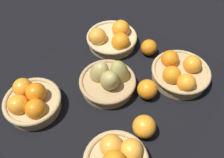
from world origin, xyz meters
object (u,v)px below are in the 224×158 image
at_px(basket_far_right, 112,38).
at_px(loose_orange_back_gap, 150,48).
at_px(basket_far_left, 31,101).
at_px(loose_orange_front_gap, 144,127).
at_px(basket_near_right, 180,73).
at_px(basket_center_pears, 109,80).
at_px(loose_orange_side_gap, 147,89).

xyz_separation_m(basket_far_right, loose_orange_back_gap, (0.05, -0.17, -0.00)).
distance_m(basket_far_left, loose_orange_back_gap, 0.54).
relative_size(basket_far_left, loose_orange_front_gap, 2.62).
distance_m(basket_far_left, basket_near_right, 0.58).
relative_size(basket_far_right, loose_orange_back_gap, 3.23).
bearing_deg(basket_far_right, basket_center_pears, -147.79).
xyz_separation_m(loose_orange_front_gap, loose_orange_side_gap, (0.14, 0.07, -0.00)).
bearing_deg(basket_center_pears, loose_orange_side_gap, -69.68).
bearing_deg(basket_near_right, loose_orange_side_gap, 155.92).
relative_size(basket_center_pears, loose_orange_side_gap, 2.88).
bearing_deg(basket_near_right, basket_far_left, 139.49).
distance_m(basket_far_left, basket_far_right, 0.46).
xyz_separation_m(basket_far_right, loose_orange_front_gap, (-0.30, -0.35, 0.00)).
relative_size(basket_far_right, loose_orange_side_gap, 3.01).
height_order(basket_near_right, basket_far_right, same).
bearing_deg(basket_center_pears, basket_near_right, -46.24).
height_order(basket_far_left, loose_orange_back_gap, basket_far_left).
bearing_deg(loose_orange_side_gap, basket_far_right, 60.16).
bearing_deg(basket_far_left, basket_near_right, -40.51).
height_order(loose_orange_front_gap, loose_orange_side_gap, loose_orange_front_gap).
height_order(basket_near_right, loose_orange_front_gap, basket_near_right).
bearing_deg(basket_center_pears, loose_orange_back_gap, -7.82).
bearing_deg(basket_far_right, basket_far_left, 175.51).
bearing_deg(loose_orange_side_gap, basket_far_left, 133.40).
relative_size(basket_center_pears, loose_orange_front_gap, 2.77).
relative_size(basket_near_right, basket_far_right, 1.02).
xyz_separation_m(loose_orange_front_gap, loose_orange_back_gap, (0.35, 0.18, -0.00)).
xyz_separation_m(basket_near_right, loose_orange_side_gap, (-0.15, 0.07, -0.00)).
distance_m(basket_near_right, loose_orange_back_gap, 0.18).
height_order(basket_near_right, loose_orange_side_gap, basket_near_right).
bearing_deg(basket_far_left, loose_orange_back_gap, -22.20).
height_order(basket_center_pears, loose_orange_front_gap, basket_center_pears).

